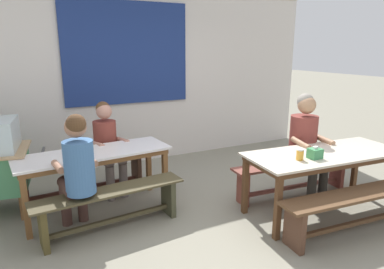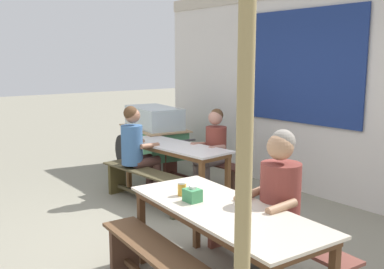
{
  "view_description": "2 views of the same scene",
  "coord_description": "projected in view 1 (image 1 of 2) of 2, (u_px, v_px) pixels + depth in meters",
  "views": [
    {
      "loc": [
        -1.86,
        -2.96,
        1.93
      ],
      "look_at": [
        -0.14,
        0.38,
        0.97
      ],
      "focal_mm": 32.0,
      "sensor_mm": 36.0,
      "label": 1
    },
    {
      "loc": [
        3.76,
        -2.61,
        1.94
      ],
      "look_at": [
        -0.26,
        0.55,
        1.06
      ],
      "focal_mm": 40.93,
      "sensor_mm": 36.0,
      "label": 2
    }
  ],
  "objects": [
    {
      "name": "person_center_facing",
      "position": [
        107.0,
        142.0,
        4.51
      ],
      "size": [
        0.45,
        0.53,
        1.24
      ],
      "color": "#6B5E5B",
      "rests_on": "ground_plane"
    },
    {
      "name": "backdrop_wall",
      "position": [
        139.0,
        69.0,
        5.67
      ],
      "size": [
        6.56,
        0.23,
        3.03
      ],
      "color": "silver",
      "rests_on": "ground_plane"
    },
    {
      "name": "ground_plane",
      "position": [
        219.0,
        223.0,
        3.85
      ],
      "size": [
        40.0,
        40.0,
        0.0
      ],
      "primitive_type": "plane",
      "color": "gray"
    },
    {
      "name": "bench_far_front",
      "position": [
        111.0,
        204.0,
        3.65
      ],
      "size": [
        1.64,
        0.45,
        0.46
      ],
      "color": "#453D26",
      "rests_on": "ground_plane"
    },
    {
      "name": "person_right_near_table",
      "position": [
        306.0,
        138.0,
        4.41
      ],
      "size": [
        0.48,
        0.56,
        1.36
      ],
      "color": "#2B2823",
      "rests_on": "ground_plane"
    },
    {
      "name": "person_left_back_turned",
      "position": [
        77.0,
        168.0,
        3.46
      ],
      "size": [
        0.44,
        0.58,
        1.31
      ],
      "color": "#4E322B",
      "rests_on": "ground_plane"
    },
    {
      "name": "condiment_jar",
      "position": [
        300.0,
        155.0,
        3.67
      ],
      "size": [
        0.08,
        0.08,
        0.12
      ],
      "color": "gold",
      "rests_on": "dining_table_near"
    },
    {
      "name": "bench_near_back",
      "position": [
        293.0,
        172.0,
        4.53
      ],
      "size": [
        1.79,
        0.41,
        0.46
      ],
      "color": "brown",
      "rests_on": "ground_plane"
    },
    {
      "name": "bench_near_front",
      "position": [
        358.0,
        205.0,
        3.59
      ],
      "size": [
        1.88,
        0.47,
        0.46
      ],
      "color": "brown",
      "rests_on": "ground_plane"
    },
    {
      "name": "dining_table_far",
      "position": [
        95.0,
        158.0,
        3.99
      ],
      "size": [
        1.79,
        0.75,
        0.75
      ],
      "color": "silver",
      "rests_on": "ground_plane"
    },
    {
      "name": "tissue_box",
      "position": [
        315.0,
        153.0,
        3.73
      ],
      "size": [
        0.14,
        0.12,
        0.13
      ],
      "color": "#3C8954",
      "rests_on": "dining_table_near"
    },
    {
      "name": "dining_table_near",
      "position": [
        325.0,
        158.0,
        3.97
      ],
      "size": [
        1.94,
        0.91,
        0.75
      ],
      "color": "beige",
      "rests_on": "ground_plane"
    },
    {
      "name": "bench_far_back",
      "position": [
        85.0,
        174.0,
        4.51
      ],
      "size": [
        1.71,
        0.43,
        0.46
      ],
      "color": "#4E291F",
      "rests_on": "ground_plane"
    }
  ]
}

